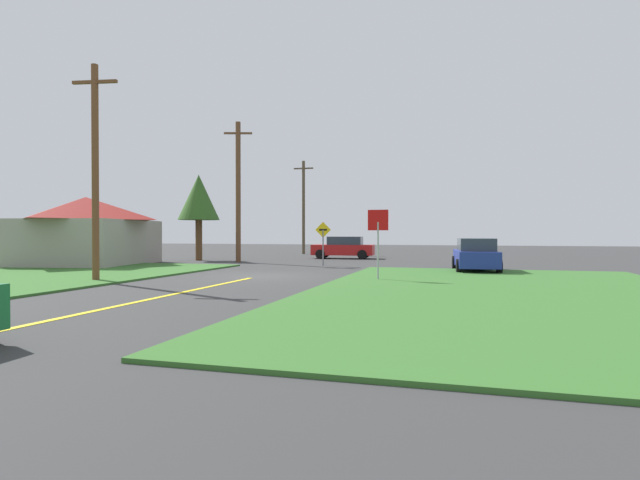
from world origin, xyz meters
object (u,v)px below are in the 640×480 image
(stop_sign, at_px, (378,230))
(utility_pole_near, at_px, (95,169))
(utility_pole_mid, at_px, (238,191))
(direction_sign, at_px, (323,239))
(oak_tree_left, at_px, (199,198))
(barn, at_px, (86,231))
(car_approaching_junction, at_px, (344,248))
(car_on_crossroad, at_px, (475,255))
(utility_pole_far, at_px, (304,206))

(stop_sign, relative_size, utility_pole_near, 0.33)
(utility_pole_mid, relative_size, direction_sign, 3.58)
(direction_sign, relative_size, oak_tree_left, 0.43)
(barn, bearing_deg, utility_pole_mid, 33.35)
(stop_sign, xyz_separation_m, oak_tree_left, (-14.24, 11.32, 2.30))
(car_approaching_junction, distance_m, barn, 17.27)
(car_on_crossroad, height_order, utility_pole_mid, utility_pole_mid)
(stop_sign, height_order, barn, barn)
(barn, bearing_deg, direction_sign, 12.47)
(direction_sign, bearing_deg, car_approaching_junction, 95.26)
(utility_pole_near, xyz_separation_m, barn, (-7.78, 8.39, -2.32))
(car_on_crossroad, height_order, oak_tree_left, oak_tree_left)
(stop_sign, relative_size, direction_sign, 1.10)
(utility_pole_near, relative_size, oak_tree_left, 1.41)
(car_on_crossroad, height_order, utility_pole_near, utility_pole_near)
(oak_tree_left, bearing_deg, car_on_crossroad, -16.00)
(stop_sign, height_order, oak_tree_left, oak_tree_left)
(utility_pole_near, relative_size, utility_pole_far, 1.00)
(utility_pole_mid, height_order, oak_tree_left, utility_pole_mid)
(utility_pole_far, height_order, oak_tree_left, utility_pole_far)
(car_on_crossroad, bearing_deg, utility_pole_far, 35.28)
(stop_sign, bearing_deg, utility_pole_mid, -42.82)
(utility_pole_far, bearing_deg, direction_sign, -68.23)
(utility_pole_near, bearing_deg, utility_pole_mid, 91.28)
(oak_tree_left, bearing_deg, barn, -122.87)
(utility_pole_mid, bearing_deg, direction_sign, -17.04)
(oak_tree_left, bearing_deg, utility_pole_mid, -18.89)
(car_approaching_junction, xyz_separation_m, car_on_crossroad, (9.07, -10.45, 0.00))
(utility_pole_far, xyz_separation_m, barn, (-7.61, -18.24, -2.32))
(car_approaching_junction, distance_m, direction_sign, 8.46)
(barn, bearing_deg, stop_sign, -15.92)
(car_on_crossroad, distance_m, utility_pole_near, 17.36)
(barn, bearing_deg, car_on_crossroad, 2.52)
(utility_pole_near, xyz_separation_m, oak_tree_left, (-3.82, 14.52, -0.04))
(car_approaching_junction, bearing_deg, utility_pole_far, -55.82)
(oak_tree_left, bearing_deg, stop_sign, -38.49)
(car_on_crossroad, xyz_separation_m, direction_sign, (-8.29, 2.06, 0.76))
(oak_tree_left, xyz_separation_m, barn, (-3.96, -6.13, -2.27))
(stop_sign, bearing_deg, direction_sign, -60.67)
(utility_pole_mid, bearing_deg, oak_tree_left, 161.11)
(utility_pole_mid, distance_m, barn, 9.33)
(car_on_crossroad, relative_size, utility_pole_near, 0.56)
(stop_sign, bearing_deg, barn, -15.39)
(car_on_crossroad, bearing_deg, barn, 88.05)
(utility_pole_mid, height_order, direction_sign, utility_pole_mid)
(stop_sign, xyz_separation_m, direction_sign, (-4.52, 8.22, -0.41))
(car_approaching_junction, height_order, direction_sign, direction_sign)
(car_approaching_junction, relative_size, direction_sign, 1.84)
(oak_tree_left, bearing_deg, direction_sign, -17.72)
(direction_sign, xyz_separation_m, oak_tree_left, (-9.72, 3.11, 2.71))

